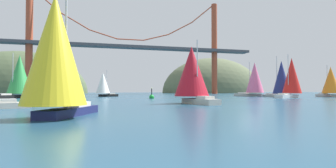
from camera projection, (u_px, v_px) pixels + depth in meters
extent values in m
plane|color=navy|center=(249.00, 107.00, 28.44)|extent=(360.00, 360.00, 0.00)
ellipsoid|color=#5B6647|center=(213.00, 93.00, 174.64)|extent=(68.22, 44.00, 46.11)
ellipsoid|color=#4C5B3D|center=(19.00, 93.00, 143.35)|extent=(71.39, 44.00, 46.11)
cylinder|color=#A34228|center=(29.00, 40.00, 108.95)|extent=(2.80, 2.80, 44.95)
cylinder|color=#A34228|center=(214.00, 49.00, 131.76)|extent=(2.80, 2.80, 44.95)
cube|color=#47474C|center=(131.00, 47.00, 120.33)|extent=(119.84, 6.00, 1.20)
cylinder|color=#A34228|center=(45.00, 0.00, 110.99)|extent=(12.30, 0.50, 10.39)
cylinder|color=#A34228|center=(75.00, 21.00, 114.05)|extent=(12.22, 0.50, 7.11)
cylinder|color=#A34228|center=(104.00, 34.00, 117.19)|extent=(12.11, 0.50, 3.82)
cylinder|color=#A34228|center=(131.00, 40.00, 120.41)|extent=(11.98, 0.50, 0.50)
cylinder|color=#A34228|center=(156.00, 37.00, 123.71)|extent=(12.11, 0.50, 3.82)
cylinder|color=#A34228|center=(180.00, 28.00, 127.08)|extent=(12.22, 0.50, 7.11)
cylinder|color=#A34228|center=(203.00, 13.00, 130.53)|extent=(12.30, 0.50, 10.39)
cube|color=beige|center=(1.00, 101.00, 26.33)|extent=(3.08, 2.60, 0.36)
cube|color=#B7B2A8|center=(326.00, 95.00, 71.92)|extent=(3.32, 6.92, 0.72)
cube|color=beige|center=(323.00, 93.00, 73.13)|extent=(1.84, 2.40, 0.36)
cylinder|color=#B2B2B7|center=(327.00, 80.00, 71.35)|extent=(0.14, 0.14, 7.85)
cone|color=orange|center=(331.00, 80.00, 69.88)|extent=(5.26, 5.26, 6.97)
cube|color=#B7B2A8|center=(247.00, 95.00, 78.18)|extent=(4.91, 8.75, 0.81)
cube|color=beige|center=(243.00, 93.00, 79.46)|extent=(2.59, 3.13, 0.36)
cylinder|color=#B2B2B7|center=(249.00, 78.00, 77.60)|extent=(0.14, 0.14, 9.36)
cone|color=pink|center=(255.00, 77.00, 76.06)|extent=(6.40, 6.40, 8.73)
cube|color=black|center=(109.00, 95.00, 74.35)|extent=(5.62, 4.03, 0.67)
cube|color=beige|center=(112.00, 94.00, 75.10)|extent=(2.10, 1.81, 0.36)
cylinder|color=#B2B2B7|center=(107.00, 82.00, 74.03)|extent=(0.14, 0.14, 6.80)
cone|color=white|center=(103.00, 83.00, 73.13)|extent=(5.27, 5.27, 5.72)
cube|color=#B7B2A8|center=(275.00, 96.00, 71.22)|extent=(2.74, 7.64, 0.59)
cube|color=beige|center=(271.00, 94.00, 72.49)|extent=(1.82, 2.52, 0.36)
cylinder|color=#B2B2B7|center=(277.00, 75.00, 70.65)|extent=(0.14, 0.14, 10.34)
cone|color=navy|center=(281.00, 77.00, 69.09)|extent=(4.80, 4.80, 8.64)
cube|color=white|center=(287.00, 96.00, 60.89)|extent=(7.51, 4.57, 0.78)
cube|color=beige|center=(284.00, 94.00, 60.12)|extent=(2.74, 2.33, 0.36)
cylinder|color=#B2B2B7|center=(288.00, 74.00, 61.45)|extent=(0.14, 0.14, 9.46)
cone|color=red|center=(292.00, 76.00, 62.40)|extent=(5.58, 5.58, 8.39)
cube|color=#B7B2A8|center=(200.00, 101.00, 34.08)|extent=(3.07, 6.60, 0.72)
cube|color=beige|center=(205.00, 98.00, 33.08)|extent=(1.78, 2.27, 0.36)
cylinder|color=#B2B2B7|center=(197.00, 69.00, 34.75)|extent=(0.14, 0.14, 7.77)
cone|color=#B21423|center=(192.00, 71.00, 35.99)|extent=(5.59, 5.59, 6.78)
cube|color=black|center=(9.00, 97.00, 58.30)|extent=(6.37, 8.14, 0.73)
cube|color=beige|center=(3.00, 94.00, 56.90)|extent=(2.90, 3.16, 0.36)
cylinder|color=#B2B2B7|center=(13.00, 74.00, 59.20)|extent=(0.14, 0.14, 9.46)
cone|color=green|center=(19.00, 74.00, 60.92)|extent=(7.24, 7.24, 8.97)
cube|color=#191E4C|center=(70.00, 112.00, 18.83)|extent=(3.96, 6.75, 0.57)
cube|color=beige|center=(77.00, 104.00, 20.02)|extent=(1.93, 2.42, 0.36)
cylinder|color=#B2B2B7|center=(66.00, 48.00, 18.27)|extent=(0.14, 0.14, 8.36)
cone|color=yellow|center=(55.00, 49.00, 16.82)|extent=(5.24, 5.24, 7.15)
sphere|color=green|center=(152.00, 97.00, 57.12)|extent=(1.10, 1.10, 1.10)
cylinder|color=black|center=(152.00, 92.00, 57.15)|extent=(0.20, 0.20, 1.60)
sphere|color=#F2EA99|center=(152.00, 88.00, 57.17)|extent=(0.24, 0.24, 0.24)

